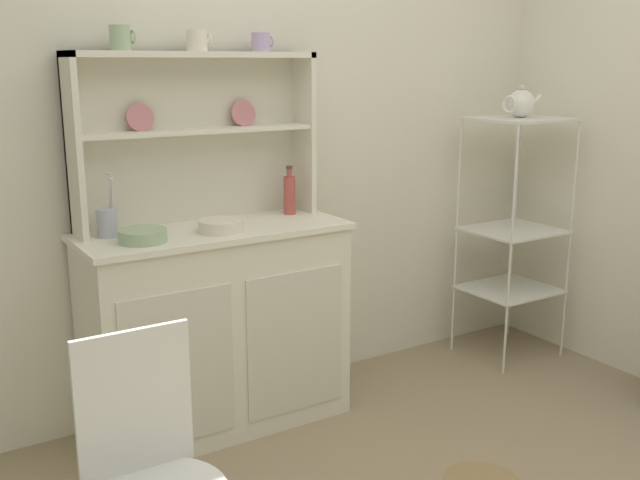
{
  "coord_description": "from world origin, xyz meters",
  "views": [
    {
      "loc": [
        -1.52,
        -1.3,
        1.51
      ],
      "look_at": [
        0.01,
        1.12,
        0.81
      ],
      "focal_mm": 41.35,
      "sensor_mm": 36.0,
      "label": 1
    }
  ],
  "objects_px": {
    "bakers_rack": "(514,212)",
    "porcelain_teapot": "(521,104)",
    "cup_sage_0": "(121,38)",
    "bowl_mixing_large": "(143,236)",
    "utensil_jar": "(108,222)",
    "hutch_shelf_unit": "(194,124)",
    "hutch_cabinet": "(217,326)",
    "wire_chair": "(148,463)",
    "jam_bottle": "(290,194)"
  },
  "relations": [
    {
      "from": "bakers_rack",
      "to": "porcelain_teapot",
      "type": "xyz_separation_m",
      "value": [
        -0.0,
        0.0,
        0.54
      ]
    },
    {
      "from": "bakers_rack",
      "to": "cup_sage_0",
      "type": "height_order",
      "value": "cup_sage_0"
    },
    {
      "from": "bakers_rack",
      "to": "bowl_mixing_large",
      "type": "bearing_deg",
      "value": 179.55
    },
    {
      "from": "bakers_rack",
      "to": "cup_sage_0",
      "type": "xyz_separation_m",
      "value": [
        -1.92,
        0.21,
        0.83
      ]
    },
    {
      "from": "porcelain_teapot",
      "to": "utensil_jar",
      "type": "bearing_deg",
      "value": 175.29
    },
    {
      "from": "hutch_shelf_unit",
      "to": "porcelain_teapot",
      "type": "distance_m",
      "value": 1.64
    },
    {
      "from": "hutch_cabinet",
      "to": "bowl_mixing_large",
      "type": "distance_m",
      "value": 0.55
    },
    {
      "from": "cup_sage_0",
      "to": "utensil_jar",
      "type": "relative_size",
      "value": 0.38
    },
    {
      "from": "bowl_mixing_large",
      "to": "utensil_jar",
      "type": "relative_size",
      "value": 0.73
    },
    {
      "from": "bakers_rack",
      "to": "porcelain_teapot",
      "type": "height_order",
      "value": "porcelain_teapot"
    },
    {
      "from": "cup_sage_0",
      "to": "bowl_mixing_large",
      "type": "bearing_deg",
      "value": -97.0
    },
    {
      "from": "cup_sage_0",
      "to": "porcelain_teapot",
      "type": "bearing_deg",
      "value": -6.29
    },
    {
      "from": "wire_chair",
      "to": "jam_bottle",
      "type": "bearing_deg",
      "value": 66.52
    },
    {
      "from": "wire_chair",
      "to": "jam_bottle",
      "type": "xyz_separation_m",
      "value": [
        1.05,
        1.1,
        0.43
      ]
    },
    {
      "from": "cup_sage_0",
      "to": "jam_bottle",
      "type": "bearing_deg",
      "value": -2.96
    },
    {
      "from": "hutch_cabinet",
      "to": "cup_sage_0",
      "type": "xyz_separation_m",
      "value": [
        -0.29,
        0.12,
        1.16
      ]
    },
    {
      "from": "wire_chair",
      "to": "utensil_jar",
      "type": "relative_size",
      "value": 3.45
    },
    {
      "from": "cup_sage_0",
      "to": "utensil_jar",
      "type": "height_order",
      "value": "cup_sage_0"
    },
    {
      "from": "wire_chair",
      "to": "bowl_mixing_large",
      "type": "height_order",
      "value": "bowl_mixing_large"
    },
    {
      "from": "bowl_mixing_large",
      "to": "wire_chair",
      "type": "bearing_deg",
      "value": -109.55
    },
    {
      "from": "hutch_cabinet",
      "to": "utensil_jar",
      "type": "distance_m",
      "value": 0.63
    },
    {
      "from": "jam_bottle",
      "to": "bowl_mixing_large",
      "type": "bearing_deg",
      "value": -167.52
    },
    {
      "from": "cup_sage_0",
      "to": "bakers_rack",
      "type": "bearing_deg",
      "value": -6.28
    },
    {
      "from": "jam_bottle",
      "to": "porcelain_teapot",
      "type": "xyz_separation_m",
      "value": [
        1.22,
        -0.17,
        0.36
      ]
    },
    {
      "from": "bakers_rack",
      "to": "cup_sage_0",
      "type": "bearing_deg",
      "value": 173.72
    },
    {
      "from": "hutch_cabinet",
      "to": "porcelain_teapot",
      "type": "distance_m",
      "value": 1.84
    },
    {
      "from": "hutch_shelf_unit",
      "to": "hutch_cabinet",
      "type": "bearing_deg",
      "value": -90.0
    },
    {
      "from": "cup_sage_0",
      "to": "bowl_mixing_large",
      "type": "relative_size",
      "value": 0.52
    },
    {
      "from": "porcelain_teapot",
      "to": "bakers_rack",
      "type": "bearing_deg",
      "value": -0.0
    },
    {
      "from": "wire_chair",
      "to": "jam_bottle",
      "type": "height_order",
      "value": "jam_bottle"
    },
    {
      "from": "hutch_cabinet",
      "to": "wire_chair",
      "type": "bearing_deg",
      "value": -122.78
    },
    {
      "from": "hutch_shelf_unit",
      "to": "wire_chair",
      "type": "bearing_deg",
      "value": -118.99
    },
    {
      "from": "hutch_shelf_unit",
      "to": "jam_bottle",
      "type": "height_order",
      "value": "hutch_shelf_unit"
    },
    {
      "from": "hutch_shelf_unit",
      "to": "bakers_rack",
      "type": "height_order",
      "value": "hutch_shelf_unit"
    },
    {
      "from": "hutch_cabinet",
      "to": "wire_chair",
      "type": "distance_m",
      "value": 1.2
    },
    {
      "from": "hutch_shelf_unit",
      "to": "jam_bottle",
      "type": "relative_size",
      "value": 4.78
    },
    {
      "from": "hutch_shelf_unit",
      "to": "cup_sage_0",
      "type": "distance_m",
      "value": 0.45
    },
    {
      "from": "utensil_jar",
      "to": "bakers_rack",
      "type": "bearing_deg",
      "value": -4.71
    },
    {
      "from": "hutch_cabinet",
      "to": "cup_sage_0",
      "type": "height_order",
      "value": "cup_sage_0"
    },
    {
      "from": "bowl_mixing_large",
      "to": "hutch_cabinet",
      "type": "bearing_deg",
      "value": 12.98
    },
    {
      "from": "bowl_mixing_large",
      "to": "jam_bottle",
      "type": "relative_size",
      "value": 0.84
    },
    {
      "from": "wire_chair",
      "to": "cup_sage_0",
      "type": "distance_m",
      "value": 1.6
    },
    {
      "from": "bakers_rack",
      "to": "wire_chair",
      "type": "height_order",
      "value": "bakers_rack"
    },
    {
      "from": "hutch_cabinet",
      "to": "hutch_shelf_unit",
      "type": "distance_m",
      "value": 0.84
    },
    {
      "from": "hutch_shelf_unit",
      "to": "cup_sage_0",
      "type": "height_order",
      "value": "cup_sage_0"
    },
    {
      "from": "bakers_rack",
      "to": "utensil_jar",
      "type": "relative_size",
      "value": 5.04
    },
    {
      "from": "cup_sage_0",
      "to": "jam_bottle",
      "type": "distance_m",
      "value": 0.95
    },
    {
      "from": "porcelain_teapot",
      "to": "bowl_mixing_large",
      "type": "bearing_deg",
      "value": 179.55
    },
    {
      "from": "bakers_rack",
      "to": "bowl_mixing_large",
      "type": "distance_m",
      "value": 1.94
    },
    {
      "from": "bakers_rack",
      "to": "bowl_mixing_large",
      "type": "height_order",
      "value": "bakers_rack"
    }
  ]
}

